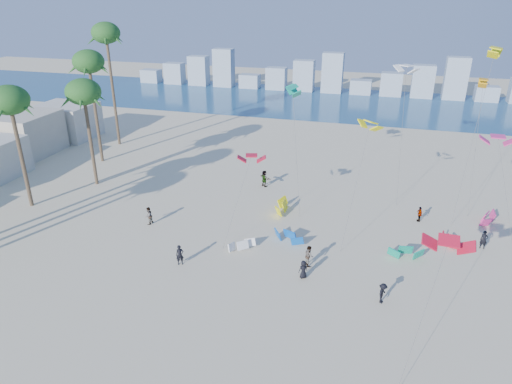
# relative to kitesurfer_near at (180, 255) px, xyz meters

# --- Properties ---
(ground) EXTENTS (220.00, 220.00, 0.00)m
(ground) POSITION_rel_kitesurfer_near_xyz_m (1.76, -9.88, -0.87)
(ground) COLOR beige
(ground) RESTS_ON ground
(ocean) EXTENTS (220.00, 220.00, 0.00)m
(ocean) POSITION_rel_kitesurfer_near_xyz_m (1.76, 62.12, -0.87)
(ocean) COLOR navy
(ocean) RESTS_ON ground
(kitesurfer_near) EXTENTS (0.76, 0.67, 1.75)m
(kitesurfer_near) POSITION_rel_kitesurfer_near_xyz_m (0.00, 0.00, 0.00)
(kitesurfer_near) COLOR black
(kitesurfer_near) RESTS_ON ground
(kitesurfer_mid) EXTENTS (0.98, 1.07, 1.78)m
(kitesurfer_mid) POSITION_rel_kitesurfer_near_xyz_m (10.22, 2.78, 0.01)
(kitesurfer_mid) COLOR gray
(kitesurfer_mid) RESTS_ON ground
(kitesurfers_far) EXTENTS (31.03, 19.75, 1.91)m
(kitesurfers_far) POSITION_rel_kitesurfer_near_xyz_m (7.57, 9.35, -0.01)
(kitesurfers_far) COLOR black
(kitesurfers_far) RESTS_ON ground
(grounded_kites) EXTENTS (23.57, 14.56, 1.08)m
(grounded_kites) POSITION_rel_kitesurfer_near_xyz_m (13.26, 9.23, -0.39)
(grounded_kites) COLOR white
(grounded_kites) RESTS_ON ground
(flying_kites) EXTENTS (30.71, 31.57, 16.47)m
(flying_kites) POSITION_rel_kitesurfer_near_xyz_m (18.71, 12.40, 10.15)
(flying_kites) COLOR red
(flying_kites) RESTS_ON ground
(palm_row) EXTENTS (9.23, 44.80, 16.88)m
(palm_row) POSITION_rel_kitesurfer_near_xyz_m (-19.86, 6.30, 11.03)
(palm_row) COLOR brown
(palm_row) RESTS_ON ground
(distant_skyline) EXTENTS (85.00, 3.00, 8.40)m
(distant_skyline) POSITION_rel_kitesurfer_near_xyz_m (0.58, 72.12, 2.21)
(distant_skyline) COLOR #9EADBF
(distant_skyline) RESTS_ON ground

